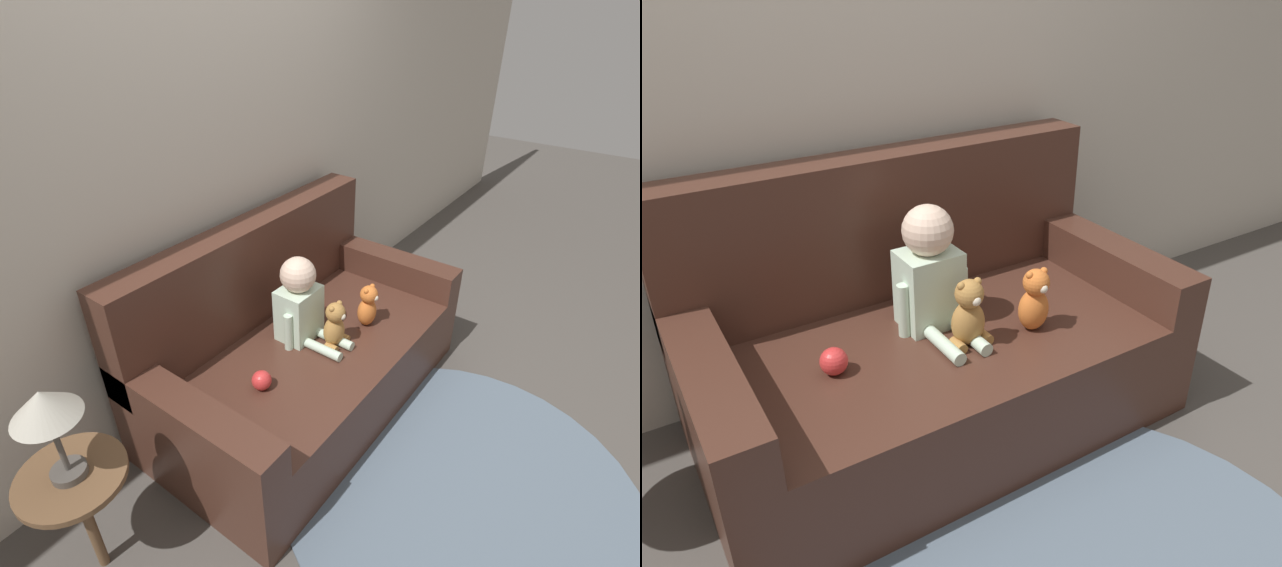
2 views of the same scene
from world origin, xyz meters
TOP-DOWN VIEW (x-y plane):
  - ground_plane at (0.00, 0.00)m, footprint 12.00×12.00m
  - wall_back at (0.00, 0.55)m, footprint 8.00×0.05m
  - couch at (0.00, 0.07)m, footprint 1.72×0.92m
  - person_baby at (0.00, 0.04)m, footprint 0.28×0.38m
  - teddy_bear_brown at (0.04, -0.14)m, footprint 0.15×0.11m
  - plush_toy_side at (0.29, -0.18)m, footprint 0.12×0.11m
  - toy_ball at (-0.41, -0.05)m, footprint 0.09×0.09m

SIDE VIEW (x-z plane):
  - ground_plane at x=0.00m, z-range 0.00..0.00m
  - couch at x=0.00m, z-range -0.17..0.80m
  - toy_ball at x=-0.41m, z-range 0.41..0.50m
  - teddy_bear_brown at x=0.04m, z-range 0.40..0.65m
  - plush_toy_side at x=0.29m, z-range 0.41..0.65m
  - person_baby at x=0.00m, z-range 0.39..0.84m
  - wall_back at x=0.00m, z-range 0.00..2.60m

